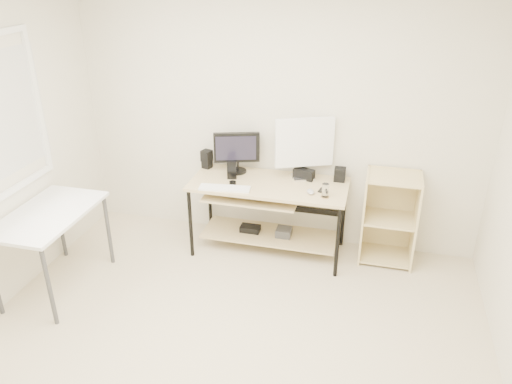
{
  "coord_description": "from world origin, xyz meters",
  "views": [
    {
      "loc": [
        0.95,
        -2.56,
        2.74
      ],
      "look_at": [
        -0.04,
        1.3,
        0.81
      ],
      "focal_mm": 35.0,
      "sensor_mm": 36.0,
      "label": 1
    }
  ],
  "objects_px": {
    "shelf_unit": "(389,217)",
    "black_monitor": "(237,150)",
    "white_imac": "(304,144)",
    "side_table": "(49,221)",
    "audio_controller": "(232,170)",
    "desk": "(266,202)"
  },
  "relations": [
    {
      "from": "side_table",
      "to": "black_monitor",
      "type": "bearing_deg",
      "value": 43.14
    },
    {
      "from": "shelf_unit",
      "to": "white_imac",
      "type": "xyz_separation_m",
      "value": [
        -0.86,
        0.03,
        0.64
      ]
    },
    {
      "from": "white_imac",
      "to": "black_monitor",
      "type": "bearing_deg",
      "value": 158.78
    },
    {
      "from": "black_monitor",
      "to": "shelf_unit",
      "type": "bearing_deg",
      "value": -17.97
    },
    {
      "from": "side_table",
      "to": "white_imac",
      "type": "relative_size",
      "value": 1.67
    },
    {
      "from": "desk",
      "to": "side_table",
      "type": "bearing_deg",
      "value": -147.35
    },
    {
      "from": "shelf_unit",
      "to": "black_monitor",
      "type": "height_order",
      "value": "black_monitor"
    },
    {
      "from": "shelf_unit",
      "to": "white_imac",
      "type": "distance_m",
      "value": 1.07
    },
    {
      "from": "desk",
      "to": "black_monitor",
      "type": "bearing_deg",
      "value": 153.48
    },
    {
      "from": "desk",
      "to": "side_table",
      "type": "relative_size",
      "value": 1.5
    },
    {
      "from": "desk",
      "to": "white_imac",
      "type": "relative_size",
      "value": 2.5
    },
    {
      "from": "white_imac",
      "to": "audio_controller",
      "type": "height_order",
      "value": "white_imac"
    },
    {
      "from": "side_table",
      "to": "desk",
      "type": "bearing_deg",
      "value": 32.65
    },
    {
      "from": "desk",
      "to": "side_table",
      "type": "distance_m",
      "value": 1.97
    },
    {
      "from": "black_monitor",
      "to": "white_imac",
      "type": "height_order",
      "value": "white_imac"
    },
    {
      "from": "white_imac",
      "to": "audio_controller",
      "type": "relative_size",
      "value": 3.33
    },
    {
      "from": "side_table",
      "to": "shelf_unit",
      "type": "bearing_deg",
      "value": 23.33
    },
    {
      "from": "side_table",
      "to": "audio_controller",
      "type": "bearing_deg",
      "value": 39.18
    },
    {
      "from": "white_imac",
      "to": "side_table",
      "type": "bearing_deg",
      "value": -170.83
    },
    {
      "from": "desk",
      "to": "audio_controller",
      "type": "bearing_deg",
      "value": 178.71
    },
    {
      "from": "side_table",
      "to": "shelf_unit",
      "type": "relative_size",
      "value": 1.11
    },
    {
      "from": "shelf_unit",
      "to": "white_imac",
      "type": "bearing_deg",
      "value": 177.78
    }
  ]
}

